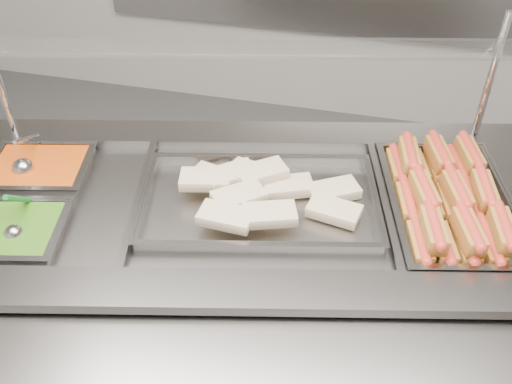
% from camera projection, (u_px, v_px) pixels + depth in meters
% --- Properties ---
extents(steam_counter, '(2.15, 1.30, 0.96)m').
position_uv_depth(steam_counter, '(242.00, 297.00, 2.10)').
color(steam_counter, slate).
rests_on(steam_counter, ground).
extents(tray_rail, '(1.93, 0.79, 0.06)m').
position_uv_depth(tray_rail, '(231.00, 355.00, 1.41)').
color(tray_rail, slate).
rests_on(tray_rail, steam_counter).
extents(sneeze_guard, '(1.78, 0.69, 0.47)m').
position_uv_depth(sneeze_guard, '(240.00, 51.00, 1.73)').
color(sneeze_guard, silver).
rests_on(sneeze_guard, steam_counter).
extents(pan_hotdogs, '(0.48, 0.65, 0.11)m').
position_uv_depth(pan_hotdogs, '(448.00, 210.00, 1.82)').
color(pan_hotdogs, gray).
rests_on(pan_hotdogs, steam_counter).
extents(pan_wraps, '(0.80, 0.58, 0.07)m').
position_uv_depth(pan_wraps, '(259.00, 205.00, 1.82)').
color(pan_wraps, gray).
rests_on(pan_wraps, steam_counter).
extents(pan_beans, '(0.37, 0.32, 0.11)m').
position_uv_depth(pan_beans, '(41.00, 176.00, 1.95)').
color(pan_beans, gray).
rests_on(pan_beans, steam_counter).
extents(pan_peas, '(0.37, 0.32, 0.11)m').
position_uv_depth(pan_peas, '(10.00, 239.00, 1.71)').
color(pan_peas, gray).
rests_on(pan_peas, steam_counter).
extents(hotdogs_in_buns, '(0.39, 0.60, 0.12)m').
position_uv_depth(hotdogs_in_buns, '(445.00, 197.00, 1.78)').
color(hotdogs_in_buns, '#AC7424').
rests_on(hotdogs_in_buns, pan_hotdogs).
extents(tortilla_wraps, '(0.59, 0.39, 0.08)m').
position_uv_depth(tortilla_wraps, '(259.00, 187.00, 1.83)').
color(tortilla_wraps, '#D3B68E').
rests_on(tortilla_wraps, pan_wraps).
extents(ladle, '(0.08, 0.21, 0.15)m').
position_uv_depth(ladle, '(24.00, 167.00, 1.91)').
color(ladle, '#A6A5AA').
rests_on(ladle, pan_beans).
extents(serving_spoon, '(0.07, 0.18, 0.16)m').
position_uv_depth(serving_spoon, '(15.00, 227.00, 1.68)').
color(serving_spoon, '#A6A5AA').
rests_on(serving_spoon, pan_peas).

